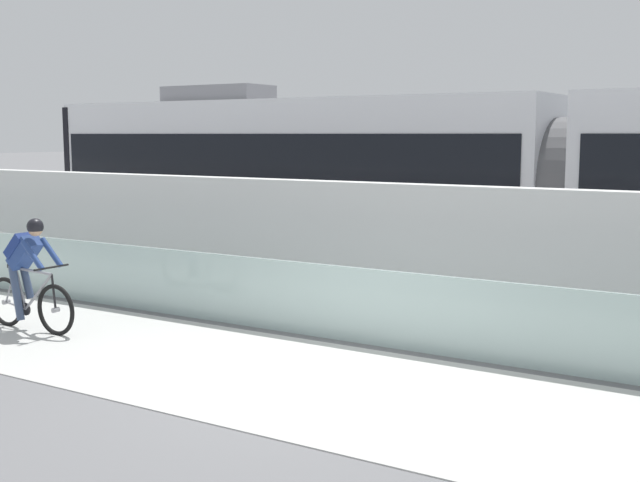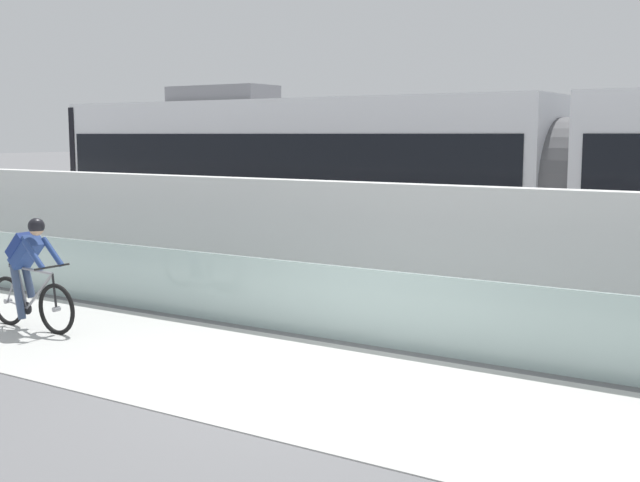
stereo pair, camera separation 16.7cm
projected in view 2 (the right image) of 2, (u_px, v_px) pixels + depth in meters
The scene contains 8 objects.
ground_plane at pixel (299, 382), 9.13m from camera, with size 200.00×200.00×0.00m, color slate.
bike_path_deck at pixel (299, 381), 9.13m from camera, with size 32.00×3.20×0.01m, color beige.
glass_parapet at pixel (378, 308), 10.61m from camera, with size 32.00×0.05×1.01m, color #ADC6C1.
concrete_barrier_wall at pixel (436, 253), 12.05m from camera, with size 32.00×0.36×2.02m, color silver.
tram_rail_near at pixel (494, 293), 14.26m from camera, with size 32.00×0.08×0.01m, color #595654.
tram_rail_far at pixel (521, 280), 15.46m from camera, with size 32.00×0.08×0.01m, color #595654.
tram at pixel (572, 185), 14.04m from camera, with size 22.56×2.54×3.81m.
cyclist_on_bike at pixel (30, 274), 11.47m from camera, with size 1.77×0.58×1.61m.
Camera 2 is at (4.96, -7.34, 2.76)m, focal length 45.70 mm.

